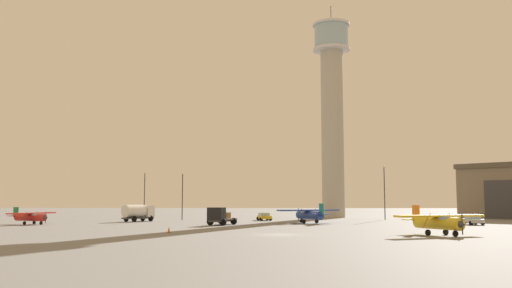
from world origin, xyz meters
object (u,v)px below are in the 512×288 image
at_px(airplane_yellow, 437,221).
at_px(airplane_blue, 310,214).
at_px(control_tower, 332,105).
at_px(truck_flatbed_black, 220,217).
at_px(light_post_east, 145,191).
at_px(airplane_red, 30,216).
at_px(car_yellow, 264,216).
at_px(light_post_centre, 182,191).
at_px(light_post_west, 384,188).
at_px(car_silver, 473,220).
at_px(traffic_cone_near_left, 169,230).
at_px(truck_fuel_tanker_white, 138,212).

distance_m(airplane_yellow, airplane_blue, 31.70).
relative_size(control_tower, truck_flatbed_black, 7.38).
bearing_deg(control_tower, light_post_east, -173.24).
xyz_separation_m(airplane_yellow, airplane_red, (-53.75, 23.16, -0.24)).
xyz_separation_m(car_yellow, light_post_centre, (-15.17, 1.76, 4.51)).
xyz_separation_m(airplane_blue, car_yellow, (-7.61, 12.15, -0.72)).
height_order(airplane_red, light_post_east, light_post_east).
xyz_separation_m(airplane_blue, light_post_west, (14.78, 17.09, 4.49)).
xyz_separation_m(airplane_red, car_silver, (65.94, 2.48, -0.47)).
xyz_separation_m(light_post_east, traffic_cone_near_left, (15.76, -51.57, -5.28)).
relative_size(airplane_blue, light_post_west, 0.99).
xyz_separation_m(airplane_yellow, truck_fuel_tanker_white, (-40.73, 35.62, 0.19)).
distance_m(light_post_east, light_post_centre, 15.18).
bearing_deg(traffic_cone_near_left, car_silver, 28.69).
height_order(truck_flatbed_black, truck_fuel_tanker_white, truck_fuel_tanker_white).
bearing_deg(airplane_yellow, control_tower, 160.06).
xyz_separation_m(control_tower, truck_flatbed_black, (-19.88, -36.90, -22.68)).
bearing_deg(car_yellow, traffic_cone_near_left, -27.62).
distance_m(airplane_blue, light_post_east, 41.62).
xyz_separation_m(airplane_yellow, light_post_centre, (-34.51, 43.37, 3.81)).
distance_m(airplane_red, traffic_cone_near_left, 32.00).
relative_size(truck_fuel_tanker_white, car_yellow, 1.32).
bearing_deg(traffic_cone_near_left, truck_fuel_tanker_white, 110.39).
xyz_separation_m(control_tower, airplane_red, (-48.46, -36.32, -22.72)).
bearing_deg(car_yellow, airplane_yellow, 11.03).
distance_m(airplane_red, light_post_west, 61.61).
bearing_deg(light_post_centre, truck_flatbed_black, -65.84).
distance_m(airplane_red, car_silver, 65.98).
xyz_separation_m(truck_flatbed_black, car_silver, (37.36, 3.06, -0.51)).
relative_size(truck_flatbed_black, light_post_east, 0.65).
height_order(truck_fuel_tanker_white, light_post_east, light_post_east).
bearing_deg(airplane_yellow, airplane_blue, 176.69).
bearing_deg(airplane_blue, truck_flatbed_black, 89.47).
xyz_separation_m(airplane_red, light_post_centre, (19.25, 20.21, 4.04)).
distance_m(airplane_red, car_yellow, 39.05).
bearing_deg(truck_flatbed_black, light_post_east, -130.34).
bearing_deg(control_tower, light_post_centre, -151.13).
xyz_separation_m(truck_flatbed_black, traffic_cone_near_left, (-3.52, -19.31, -0.91)).
height_order(airplane_yellow, light_post_centre, light_post_centre).
height_order(car_silver, traffic_cone_near_left, car_silver).
relative_size(airplane_red, light_post_west, 0.85).
bearing_deg(truck_flatbed_black, traffic_cone_near_left, 8.45).
xyz_separation_m(airplane_blue, traffic_cone_near_left, (-16.97, -26.19, -1.13)).
bearing_deg(light_post_west, traffic_cone_near_left, -126.27).
height_order(airplane_blue, car_yellow, airplane_blue).
height_order(light_post_east, traffic_cone_near_left, light_post_east).
distance_m(truck_flatbed_black, light_post_centre, 23.14).
bearing_deg(car_silver, light_post_centre, -112.68).
relative_size(truck_flatbed_black, light_post_centre, 0.70).
relative_size(car_silver, light_post_west, 0.42).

